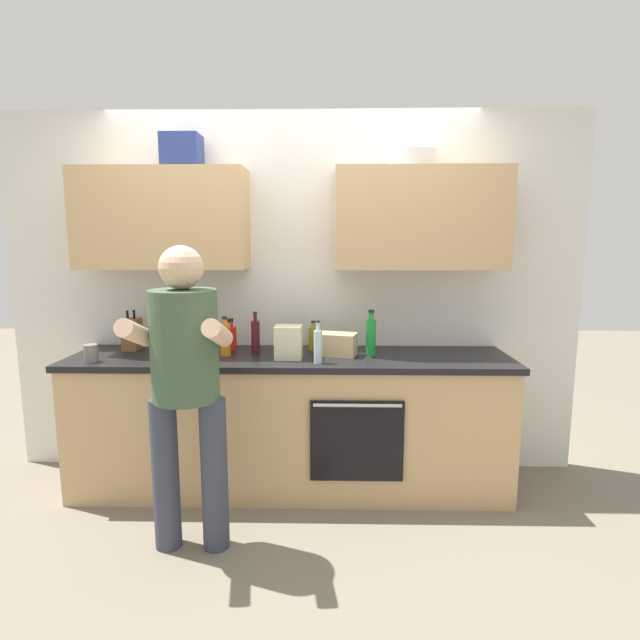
% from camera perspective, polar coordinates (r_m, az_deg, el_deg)
% --- Properties ---
extents(ground_plane, '(12.00, 12.00, 0.00)m').
position_cam_1_polar(ground_plane, '(3.59, -3.29, -18.17)').
color(ground_plane, '#756B5B').
extents(back_wall_unit, '(4.00, 0.38, 2.50)m').
position_cam_1_polar(back_wall_unit, '(3.47, -3.15, 6.55)').
color(back_wall_unit, silver).
rests_on(back_wall_unit, ground).
extents(counter, '(2.84, 0.67, 0.90)m').
position_cam_1_polar(counter, '(3.41, -3.33, -11.41)').
color(counter, tan).
rests_on(counter, ground).
extents(person_standing, '(0.49, 0.45, 1.61)m').
position_cam_1_polar(person_standing, '(2.69, -14.94, -6.11)').
color(person_standing, '#383D4C').
rests_on(person_standing, ground).
extents(bottle_oil, '(0.07, 0.07, 0.20)m').
position_cam_1_polar(bottle_oil, '(3.43, -0.76, -2.04)').
color(bottle_oil, olive).
rests_on(bottle_oil, counter).
extents(bottle_soda, '(0.06, 0.06, 0.30)m').
position_cam_1_polar(bottle_soda, '(3.28, 5.77, -1.80)').
color(bottle_soda, '#198C33').
rests_on(bottle_soda, counter).
extents(bottle_wine, '(0.06, 0.06, 0.28)m').
position_cam_1_polar(bottle_wine, '(3.34, -7.29, -1.85)').
color(bottle_wine, '#471419').
rests_on(bottle_wine, counter).
extents(bottle_juice, '(0.07, 0.07, 0.25)m').
position_cam_1_polar(bottle_juice, '(3.31, -10.67, -2.11)').
color(bottle_juice, orange).
rests_on(bottle_juice, counter).
extents(bottle_water, '(0.05, 0.05, 0.26)m').
position_cam_1_polar(bottle_water, '(3.05, -0.22, -2.90)').
color(bottle_water, silver).
rests_on(bottle_water, counter).
extents(bottle_vinegar, '(0.07, 0.07, 0.24)m').
position_cam_1_polar(bottle_vinegar, '(3.58, -15.25, -1.68)').
color(bottle_vinegar, brown).
rests_on(bottle_vinegar, counter).
extents(bottle_hotsauce, '(0.08, 0.08, 0.21)m').
position_cam_1_polar(bottle_hotsauce, '(3.50, -10.03, -1.88)').
color(bottle_hotsauce, red).
rests_on(bottle_hotsauce, counter).
extents(cup_stoneware, '(0.08, 0.08, 0.11)m').
position_cam_1_polar(cup_stoneware, '(3.40, -24.42, -3.42)').
color(cup_stoneware, slate).
rests_on(cup_stoneware, counter).
extents(knife_block, '(0.10, 0.14, 0.27)m').
position_cam_1_polar(knife_block, '(3.67, -20.46, -1.50)').
color(knife_block, brown).
rests_on(knife_block, counter).
extents(grocery_bag_rice, '(0.17, 0.15, 0.21)m').
position_cam_1_polar(grocery_bag_rice, '(3.18, -3.65, -2.52)').
color(grocery_bag_rice, beige).
rests_on(grocery_bag_rice, counter).
extents(grocery_bag_bread, '(0.26, 0.20, 0.15)m').
position_cam_1_polar(grocery_bag_bread, '(3.27, 2.03, -2.77)').
color(grocery_bag_bread, tan).
rests_on(grocery_bag_bread, counter).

